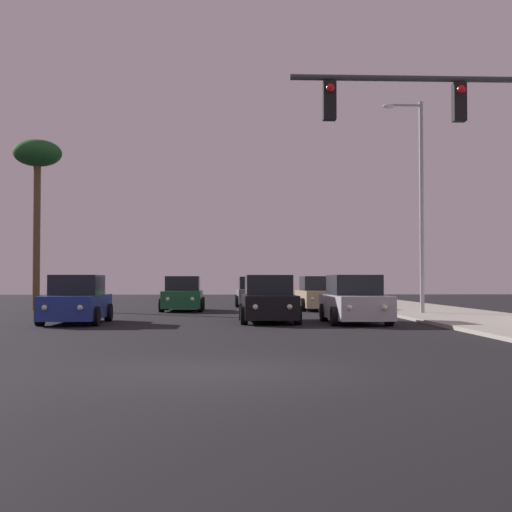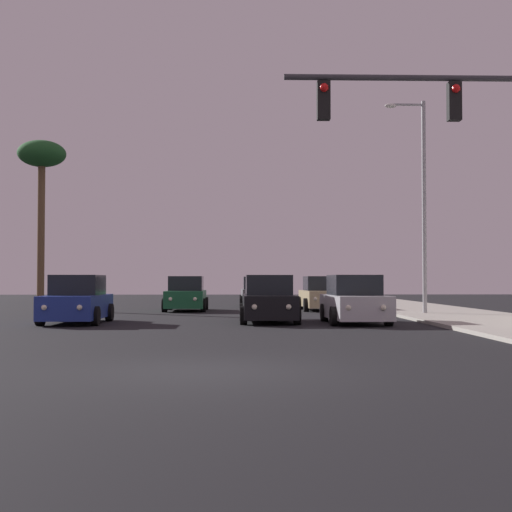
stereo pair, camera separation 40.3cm
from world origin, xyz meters
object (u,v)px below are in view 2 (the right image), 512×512
object	(u,v)px
car_black	(269,301)
car_tan	(322,295)
car_blue	(77,301)
traffic_light_mast	(473,144)
street_lamp	(421,195)
palm_tree_mid	(42,163)
car_green	(186,295)
car_silver	(355,301)
car_grey	(258,293)

from	to	relation	value
car_black	car_tan	size ratio (longest dim) A/B	0.99
car_tan	car_blue	distance (m)	13.93
car_tan	traffic_light_mast	bearing A→B (deg)	92.17
street_lamp	palm_tree_mid	distance (m)	18.76
traffic_light_mast	palm_tree_mid	size ratio (longest dim) A/B	0.76
car_blue	car_green	size ratio (longest dim) A/B	1.00
car_black	street_lamp	world-z (taller)	street_lamp
car_blue	car_silver	bearing A→B (deg)	177.68
car_tan	car_green	xyz separation A→B (m)	(-6.64, -0.27, 0.00)
car_blue	car_grey	xyz separation A→B (m)	(6.74, 15.27, 0.00)
car_tan	car_grey	size ratio (longest dim) A/B	1.00
car_green	traffic_light_mast	xyz separation A→B (m)	(7.96, -18.32, 3.90)
car_blue	traffic_light_mast	world-z (taller)	traffic_light_mast
car_black	traffic_light_mast	distance (m)	10.70
car_tan	car_green	world-z (taller)	same
car_blue	street_lamp	world-z (taller)	street_lamp
palm_tree_mid	car_grey	bearing A→B (deg)	21.52
car_black	palm_tree_mid	xyz separation A→B (m)	(-10.95, 10.60, 6.63)
car_silver	car_grey	size ratio (longest dim) A/B	1.00
car_green	car_tan	bearing A→B (deg)	-177.86
car_silver	car_green	xyz separation A→B (m)	(-6.55, 10.05, 0.00)
car_grey	street_lamp	size ratio (longest dim) A/B	0.48
car_silver	traffic_light_mast	distance (m)	9.25
car_silver	street_lamp	world-z (taller)	street_lamp
car_silver	street_lamp	xyz separation A→B (m)	(3.73, 5.30, 4.36)
car_grey	car_green	distance (m)	6.66
car_grey	street_lamp	distance (m)	13.03
car_black	car_tan	bearing A→B (deg)	-107.89
car_grey	car_green	xyz separation A→B (m)	(-3.64, -5.58, 0.00)
car_blue	traffic_light_mast	bearing A→B (deg)	141.87
car_black	traffic_light_mast	world-z (taller)	traffic_light_mast
palm_tree_mid	car_silver	bearing A→B (deg)	-39.10
car_tan	street_lamp	bearing A→B (deg)	124.02
car_grey	palm_tree_mid	world-z (taller)	palm_tree_mid
car_grey	traffic_light_mast	bearing A→B (deg)	99.22
car_blue	street_lamp	bearing A→B (deg)	-159.88
car_tan	car_silver	distance (m)	10.33
car_silver	palm_tree_mid	size ratio (longest dim) A/B	0.51
palm_tree_mid	car_black	bearing A→B (deg)	-44.06
car_silver	car_green	bearing A→B (deg)	-59.14
car_grey	car_green	bearing A→B (deg)	55.86
car_green	street_lamp	xyz separation A→B (m)	(10.28, -4.75, 4.36)
car_silver	street_lamp	distance (m)	7.81
car_black	car_tan	distance (m)	10.10
car_green	car_blue	bearing A→B (deg)	72.06
car_black	car_green	world-z (taller)	same
car_silver	street_lamp	size ratio (longest dim) A/B	0.48
car_silver	car_grey	xyz separation A→B (m)	(-2.90, 15.63, 0.00)
car_green	street_lamp	size ratio (longest dim) A/B	0.48
car_tan	car_grey	distance (m)	6.10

